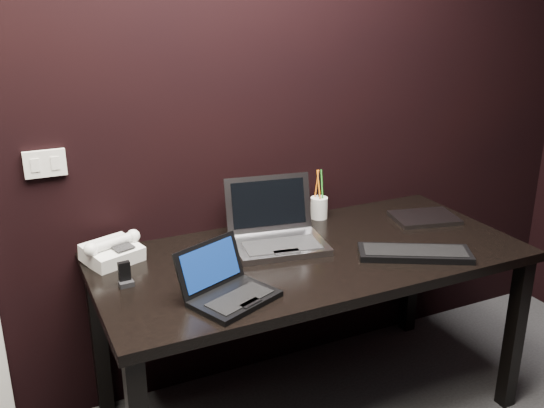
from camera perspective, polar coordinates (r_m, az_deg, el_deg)
name	(u,v)px	position (r m, az deg, el deg)	size (l,w,h in m)	color
wall_back	(201,102)	(2.49, -6.70, 9.52)	(4.00, 4.00, 0.00)	black
wall_switch	(45,164)	(2.40, -20.59, 3.58)	(0.15, 0.02, 0.10)	silver
desk	(311,270)	(2.45, 3.67, -6.24)	(1.70, 0.80, 0.74)	black
netbook	(228,289)	(2.07, -4.19, -7.95)	(0.35, 0.33, 0.18)	black
silver_laptop	(276,233)	(2.48, 0.42, -2.78)	(0.42, 0.39, 0.25)	#9B9AA0
ext_keyboard	(415,253)	(2.44, 13.28, -4.52)	(0.45, 0.34, 0.03)	black
closed_laptop	(424,218)	(2.84, 14.15, -1.26)	(0.32, 0.26, 0.02)	gray
desk_phone	(112,251)	(2.40, -14.80, -4.31)	(0.25, 0.23, 0.12)	white
mobile_phone	(125,277)	(2.21, -13.66, -6.66)	(0.05, 0.04, 0.09)	black
pen_cup	(319,207)	(2.77, 4.44, -0.26)	(0.10, 0.10, 0.23)	silver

